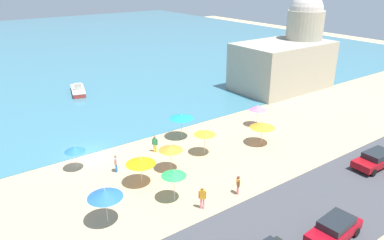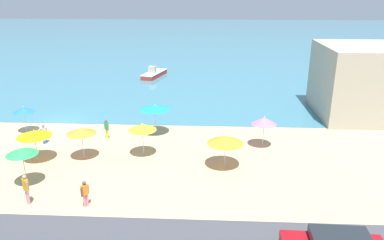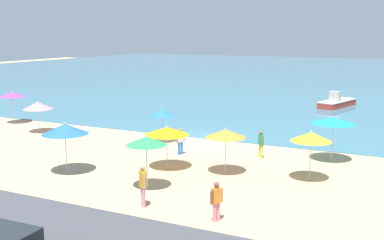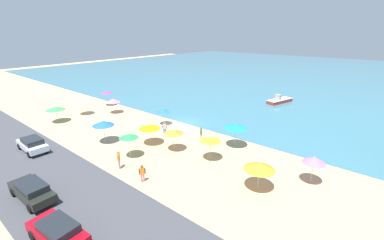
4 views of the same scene
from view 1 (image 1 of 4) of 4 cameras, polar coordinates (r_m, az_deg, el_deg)
The scene contains 18 objects.
ground_plane at distance 35.90m, azimuth -15.45°, elevation -5.07°, with size 160.00×160.00×0.00m, color tan.
beach_umbrella_0 at distance 36.41m, azimuth 10.68°, elevation -0.75°, with size 2.41×2.41×2.35m.
beach_umbrella_2 at distance 25.39m, azimuth -13.13°, elevation -10.87°, with size 2.36×2.36×2.64m.
beach_umbrella_3 at distance 32.69m, azimuth -17.43°, elevation -4.22°, with size 1.74×1.74×2.27m.
beach_umbrella_5 at distance 40.70m, azimuth 9.98°, elevation 1.87°, with size 1.84×1.84×2.43m.
beach_umbrella_7 at distance 29.37m, azimuth -7.84°, elevation -6.27°, with size 2.35×2.35×2.31m.
beach_umbrella_8 at distance 31.11m, azimuth -3.27°, elevation -4.27°, with size 2.04×2.04×2.37m.
beach_umbrella_10 at distance 36.98m, azimuth -1.62°, elevation 0.51°, with size 2.42×2.42×2.56m.
beach_umbrella_11 at distance 33.77m, azimuth 1.96°, elevation -1.88°, with size 1.99×1.99×2.48m.
beach_umbrella_12 at distance 27.04m, azimuth -2.79°, elevation -8.12°, with size 1.85×1.85×2.56m.
bather_0 at distance 28.69m, azimuth 7.04°, elevation -9.63°, with size 0.37×0.50×1.57m.
bather_1 at distance 32.01m, azimuth -11.51°, elevation -6.36°, with size 0.39×0.47×1.58m.
bather_2 at distance 34.84m, azimuth -5.68°, elevation -3.54°, with size 0.40×0.45×1.61m.
bather_3 at distance 26.82m, azimuth 1.60°, elevation -11.58°, with size 0.44×0.42×1.79m.
parked_car_1 at distance 25.79m, azimuth 20.87°, elevation -15.29°, with size 4.27×2.11×1.44m.
parked_car_3 at distance 35.75m, azimuth 26.22°, elevation -5.34°, with size 4.54×2.01×1.38m.
skiff_nearshore at distance 53.80m, azimuth -16.97°, elevation 4.34°, with size 3.00×5.64×1.52m.
harbor_fortress at distance 55.51m, azimuth 14.64°, elevation 9.38°, with size 13.62×8.23×12.85m.
Camera 1 is at (-10.46, -30.49, 15.81)m, focal length 35.00 mm.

